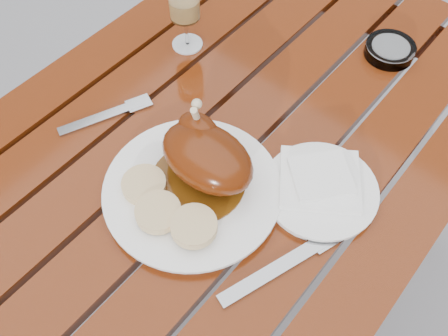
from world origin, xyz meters
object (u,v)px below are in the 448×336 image
(table, at_px, (232,222))
(wine_glass, at_px, (185,15))
(dinner_plate, at_px, (192,191))
(side_plate, at_px, (320,191))
(ashtray, at_px, (390,50))

(table, height_order, wine_glass, wine_glass)
(dinner_plate, bearing_deg, side_plate, 40.19)
(side_plate, xyz_separation_m, ashtray, (-0.08, 0.38, 0.00))
(dinner_plate, height_order, ashtray, ashtray)
(wine_glass, distance_m, ashtray, 0.43)
(dinner_plate, relative_size, wine_glass, 1.98)
(dinner_plate, height_order, wine_glass, wine_glass)
(side_plate, distance_m, ashtray, 0.39)
(side_plate, relative_size, ashtray, 1.91)
(table, xyz_separation_m, dinner_plate, (0.04, -0.16, 0.38))
(wine_glass, bearing_deg, dinner_plate, -46.49)
(table, height_order, ashtray, ashtray)
(table, bearing_deg, ashtray, 70.75)
(dinner_plate, bearing_deg, wine_glass, 133.51)
(table, distance_m, dinner_plate, 0.42)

